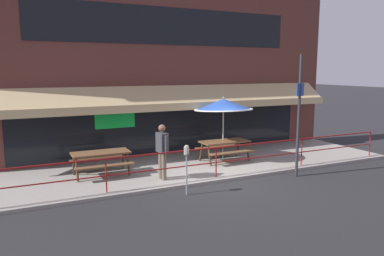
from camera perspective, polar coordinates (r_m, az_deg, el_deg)
ground_plane at (r=11.69m, az=4.39°, el=-8.31°), size 120.00×120.00×0.00m
patio_deck at (r=13.38m, az=0.11°, el=-5.84°), size 15.00×4.00×0.10m
restaurant_building at (r=14.98m, az=-3.63°, el=9.50°), size 15.00×1.60×7.28m
patio_railing at (r=11.74m, az=3.71°, el=-4.20°), size 13.84×0.04×0.97m
picnic_table_left at (r=12.28m, az=-13.72°, el=-4.29°), size 1.80×1.42×0.76m
picnic_table_centre at (r=13.84m, az=4.98°, el=-2.59°), size 1.80×1.42×0.76m
patio_umbrella_centre at (r=13.72m, az=4.81°, el=3.54°), size 2.14×2.14×2.38m
pedestrian_walking at (r=11.47m, az=-4.57°, el=-3.20°), size 0.29×0.62×1.71m
parking_meter_near at (r=10.27m, az=-0.83°, el=-4.09°), size 0.15×0.16×1.42m
street_sign_pole at (r=12.41m, az=15.96°, el=1.93°), size 0.28×0.09×3.93m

